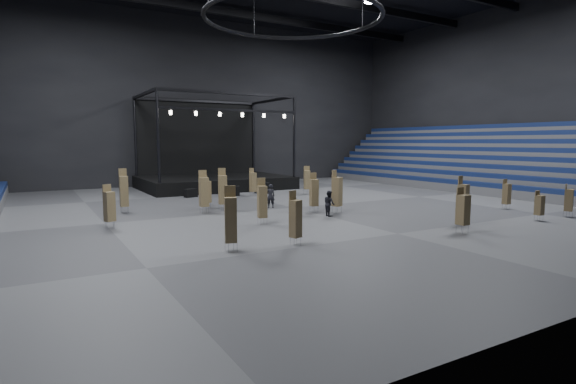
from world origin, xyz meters
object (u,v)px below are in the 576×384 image
chair_stack_6 (223,189)px  chair_stack_13 (231,219)px  chair_stack_0 (124,191)px  flight_case_right (263,188)px  chair_stack_2 (207,191)px  chair_stack_8 (569,200)px  chair_stack_15 (463,209)px  crew_member (329,203)px  chair_stack_5 (337,191)px  chair_stack_7 (253,182)px  man_center (271,196)px  chair_stack_9 (539,205)px  chair_stack_14 (262,201)px  chair_stack_10 (307,179)px  chair_stack_1 (204,191)px  flight_case_mid (232,191)px  chair_stack_3 (507,193)px  flight_case_left (191,193)px  chair_stack_4 (463,200)px  chair_stack_16 (109,206)px  chair_stack_11 (314,192)px  stage (212,173)px  chair_stack_12 (295,218)px

chair_stack_6 → chair_stack_13: 11.70m
chair_stack_0 → flight_case_right: bearing=26.1°
chair_stack_2 → chair_stack_8: bearing=-59.4°
chair_stack_15 → crew_member: 8.23m
flight_case_right → chair_stack_5: 12.93m
chair_stack_8 → chair_stack_7: bearing=98.5°
chair_stack_6 → man_center: chair_stack_6 is taller
chair_stack_9 → chair_stack_14: bearing=155.6°
chair_stack_0 → chair_stack_10: size_ratio=1.16×
chair_stack_0 → chair_stack_9: (20.69, -15.41, -0.52)m
flight_case_right → chair_stack_1: (-8.64, -8.64, 0.99)m
chair_stack_14 → crew_member: chair_stack_14 is taller
flight_case_mid → chair_stack_9: chair_stack_9 is taller
chair_stack_1 → chair_stack_13: chair_stack_1 is taller
chair_stack_3 → chair_stack_8: chair_stack_3 is taller
chair_stack_5 → chair_stack_13: chair_stack_5 is taller
flight_case_left → chair_stack_8: size_ratio=0.52×
chair_stack_13 → crew_member: (8.93, 5.43, -0.62)m
chair_stack_4 → chair_stack_9: (5.14, -1.30, -0.45)m
flight_case_left → chair_stack_3: 24.32m
chair_stack_15 → chair_stack_16: bearing=144.8°
chair_stack_2 → chair_stack_6: size_ratio=0.79×
chair_stack_7 → chair_stack_11: 9.98m
chair_stack_13 → flight_case_left: bearing=96.0°
chair_stack_1 → chair_stack_9: (16.20, -12.62, -0.49)m
chair_stack_2 → man_center: bearing=-48.6°
flight_case_left → crew_member: bearing=-71.9°
flight_case_mid → chair_stack_8: size_ratio=0.60×
stage → chair_stack_8: (12.78, -28.23, -0.35)m
flight_case_right → chair_stack_15: 21.41m
flight_case_left → chair_stack_9: bearing=-56.2°
chair_stack_0 → chair_stack_5: bearing=-27.9°
chair_stack_12 → stage: bearing=61.4°
chair_stack_5 → chair_stack_7: (-0.82, 11.01, -0.20)m
chair_stack_1 → chair_stack_8: size_ratio=1.36×
chair_stack_8 → stage: bearing=90.7°
chair_stack_2 → chair_stack_4: chair_stack_4 is taller
chair_stack_3 → chair_stack_9: size_ratio=1.17×
flight_case_left → crew_member: (4.51, -13.79, 0.45)m
chair_stack_16 → man_center: bearing=-6.1°
chair_stack_15 → chair_stack_16: (-15.46, 10.27, -0.00)m
chair_stack_11 → crew_member: chair_stack_11 is taller
chair_stack_12 → chair_stack_3: bearing=-9.7°
chair_stack_4 → chair_stack_13: 13.60m
chair_stack_15 → flight_case_right: bearing=90.1°
chair_stack_3 → flight_case_right: bearing=120.9°
chair_stack_5 → chair_stack_1: bearing=126.8°
chair_stack_9 → crew_member: size_ratio=1.11×
man_center → chair_stack_15: bearing=125.9°
stage → chair_stack_4: bearing=-79.9°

